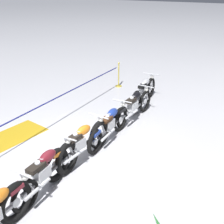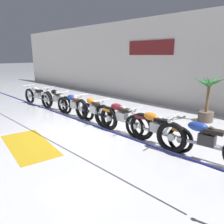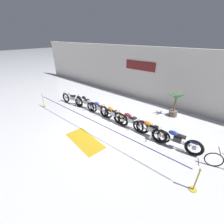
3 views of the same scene
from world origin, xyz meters
name	(u,v)px [view 1 (image 1 of 3)]	position (x,y,z in m)	size (l,w,h in m)	color
ground_plane	(63,155)	(0.00, 0.00, 0.00)	(120.00, 120.00, 0.00)	silver
motorcycle_silver_0	(144,92)	(-4.11, 0.46, 0.48)	(2.34, 0.62, 0.97)	black
motorcycle_black_1	(134,107)	(-2.74, 0.70, 0.48)	(2.41, 0.62, 0.95)	black
motorcycle_blue_2	(110,125)	(-1.32, 0.65, 0.45)	(2.31, 0.62, 0.92)	black
motorcycle_orange_3	(80,145)	(0.01, 0.57, 0.48)	(2.45, 0.62, 0.98)	black
motorcycle_maroon_4	(44,174)	(1.30, 0.58, 0.48)	(2.43, 0.62, 0.98)	black
stanchion_far_left	(59,101)	(-1.45, -1.25, 0.74)	(10.59, 0.28, 1.05)	gold
floor_banner	(5,140)	(0.20, -1.94, 0.00)	(2.38, 1.04, 0.01)	#B78E19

